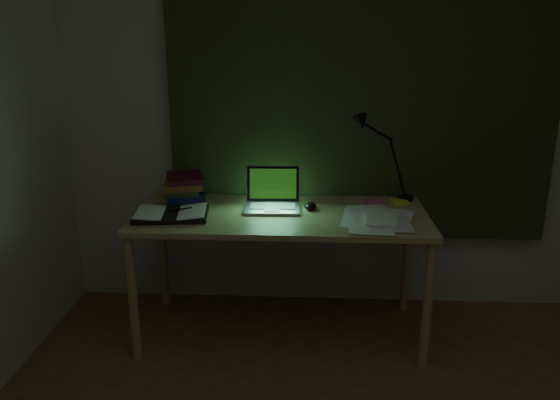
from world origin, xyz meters
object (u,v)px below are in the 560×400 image
Objects in this scene: loose_papers at (371,218)px; desk_lamp at (408,158)px; laptop at (272,191)px; book_stack at (184,189)px; desk at (281,274)px; open_textbook at (171,214)px.

loose_papers is 0.50m from desk_lamp.
desk_lamp is at bearing 14.74° from laptop.
laptop is 0.90× the size of loose_papers.
laptop is 1.37× the size of book_stack.
loose_papers reaches higher than desk.
desk is at bearing -15.93° from book_stack.
open_textbook is 1.00× the size of loose_papers.
laptop is at bearing -159.40° from desk_lamp.
laptop is 0.91× the size of open_textbook.
desk_lamp is at bearing 57.32° from loose_papers.
desk is 3.17× the size of desk_lamp.
book_stack reaches higher than open_textbook.
book_stack is 1.27m from desk_lamp.
laptop is 0.52m from book_stack.
laptop is 0.69× the size of desk_lamp.
book_stack reaches higher than desk.
book_stack is 0.66× the size of loose_papers.
desk is 0.96m from desk_lamp.
loose_papers is at bearing -14.04° from book_stack.
open_textbook is at bearing 179.49° from loose_papers.
book_stack is at bearing 164.07° from desk.
loose_papers is (0.51, -0.15, -0.10)m from laptop.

